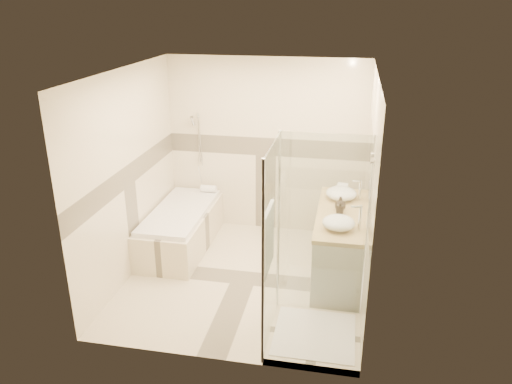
% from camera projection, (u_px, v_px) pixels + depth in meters
% --- Properties ---
extents(room, '(2.82, 3.02, 2.52)m').
position_uv_depth(room, '(248.00, 182.00, 5.69)').
color(room, beige).
rests_on(room, ground).
extents(bathtub, '(0.75, 1.70, 0.56)m').
position_uv_depth(bathtub, '(181.00, 226.00, 6.82)').
color(bathtub, beige).
rests_on(bathtub, ground).
extents(vanity, '(0.58, 1.62, 0.85)m').
position_uv_depth(vanity, '(339.00, 244.00, 6.07)').
color(vanity, silver).
rests_on(vanity, ground).
extents(shower_enclosure, '(0.96, 0.93, 2.04)m').
position_uv_depth(shower_enclosure, '(305.00, 292.00, 4.93)').
color(shower_enclosure, beige).
rests_on(shower_enclosure, ground).
extents(vessel_sink_near, '(0.39, 0.39, 0.15)m').
position_uv_depth(vessel_sink_near, '(341.00, 193.00, 6.27)').
color(vessel_sink_near, white).
rests_on(vessel_sink_near, vanity).
extents(vessel_sink_far, '(0.36, 0.36, 0.14)m').
position_uv_depth(vessel_sink_far, '(339.00, 223.00, 5.47)').
color(vessel_sink_far, white).
rests_on(vessel_sink_far, vanity).
extents(faucet_near, '(0.11, 0.03, 0.27)m').
position_uv_depth(faucet_near, '(359.00, 189.00, 6.20)').
color(faucet_near, silver).
rests_on(faucet_near, vanity).
extents(faucet_far, '(0.12, 0.03, 0.30)m').
position_uv_depth(faucet_far, '(359.00, 216.00, 5.40)').
color(faucet_far, silver).
rests_on(faucet_far, vanity).
extents(amenity_bottle_a, '(0.08, 0.08, 0.17)m').
position_uv_depth(amenity_bottle_a, '(340.00, 208.00, 5.83)').
color(amenity_bottle_a, black).
rests_on(amenity_bottle_a, vanity).
extents(amenity_bottle_b, '(0.16, 0.16, 0.17)m').
position_uv_depth(amenity_bottle_b, '(340.00, 204.00, 5.94)').
color(amenity_bottle_b, black).
rests_on(amenity_bottle_b, vanity).
extents(folded_towels, '(0.16, 0.24, 0.07)m').
position_uv_depth(folded_towels, '(342.00, 188.00, 6.56)').
color(folded_towels, white).
rests_on(folded_towels, vanity).
extents(rolled_towel, '(0.23, 0.10, 0.10)m').
position_uv_depth(rolled_towel, '(209.00, 189.00, 7.30)').
color(rolled_towel, white).
rests_on(rolled_towel, bathtub).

